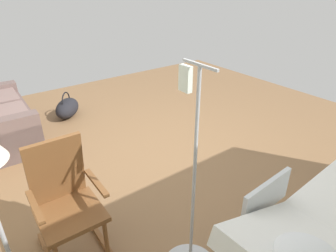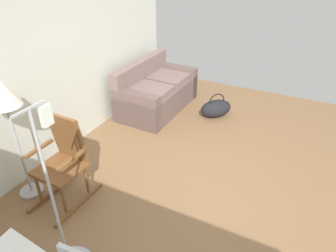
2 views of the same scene
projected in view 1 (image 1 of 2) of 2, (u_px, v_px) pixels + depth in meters
name	position (u px, v px, depth m)	size (l,w,h in m)	color
ground_plane	(177.00, 157.00, 3.84)	(7.05, 7.05, 0.00)	olive
rocking_chair	(66.00, 204.00, 2.33)	(0.77, 0.51, 1.05)	brown
duffel_bag	(67.00, 108.00, 4.88)	(0.63, 0.61, 0.43)	black
iv_pole	(190.00, 246.00, 2.28)	(0.44, 0.44, 1.69)	#B2B5BA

